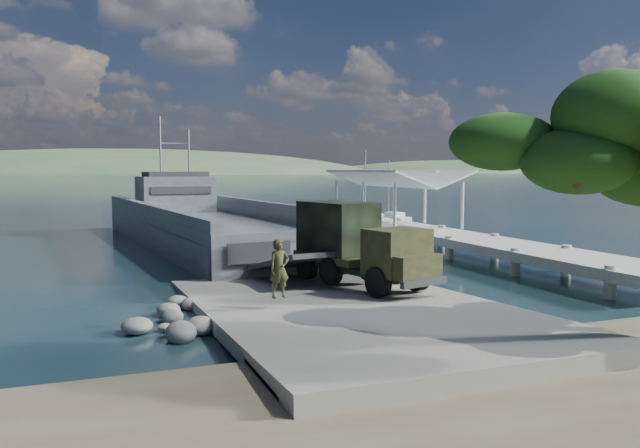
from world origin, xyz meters
The scene contains 10 objects.
ground centered at (0.00, 0.00, 0.00)m, with size 1400.00×1400.00×0.00m, color #1B3742.
boat_ramp centered at (0.00, -1.00, 0.25)m, with size 10.00×18.00×0.50m, color gray.
shoreline_rocks centered at (-6.20, 0.50, 0.00)m, with size 3.20×5.60×0.90m, color slate, non-canonical shape.
distant_headlands centered at (50.00, 560.00, 0.00)m, with size 1000.00×240.00×48.00m, color #375736, non-canonical shape.
pier centered at (13.00, 18.77, 1.60)m, with size 6.40×44.00×6.10m.
landing_craft centered at (-0.33, 22.10, 0.85)m, with size 11.91×35.75×10.44m.
military_truck centered at (1.92, 2.38, 2.20)m, with size 3.96×7.65×3.41m.
soldier centered at (-2.49, -0.95, 1.52)m, with size 0.74×0.49×2.04m, color black.
sailboat_near centered at (16.02, 31.37, 0.39)m, with size 2.38×6.13×7.28m.
sailboat_far centered at (19.59, 33.53, 0.34)m, with size 2.61×5.43×6.36m.
Camera 1 is at (-8.79, -21.32, 5.36)m, focal length 35.00 mm.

